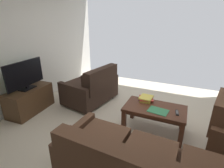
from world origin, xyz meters
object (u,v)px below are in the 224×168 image
Objects in this scene: coffee_table at (155,111)px; loose_magazine at (158,111)px; loveseat_near at (92,88)px; tv_stand at (30,100)px; book_stack at (146,98)px; flat_tv at (25,75)px; tv_remote at (177,113)px.

loose_magazine is (-0.07, 0.10, 0.08)m from coffee_table.
loveseat_near is 1.36m from tv_stand.
loose_magazine is (-0.27, 0.30, -0.03)m from book_stack.
flat_tv is (1.00, 0.92, 0.46)m from loveseat_near.
loose_magazine is at bearing -173.80° from tv_stand.
loveseat_near is at bearing -13.99° from book_stack.
tv_remote is at bearing -173.35° from flat_tv.
loveseat_near is 1.43m from flat_tv.
loveseat_near is 1.74m from loose_magazine.
loveseat_near reaches higher than tv_stand.
tv_stand is at bearing 42.82° from loveseat_near.
loose_magazine is at bearing -173.81° from flat_tv.
tv_remote reaches higher than loose_magazine.
tv_stand is (2.55, 0.39, -0.13)m from coffee_table.
loose_magazine is (-2.62, -0.28, -0.36)m from flat_tv.
tv_remote is at bearing 172.62° from coffee_table.
flat_tv is 2.94m from tv_remote.
flat_tv reaches higher than loose_magazine.
loose_magazine is at bearing 158.48° from loveseat_near.
tv_stand is 5.99× the size of tv_remote.
flat_tv is 2.87× the size of loose_magazine.
coffee_table is 6.19× the size of tv_remote.
coffee_table is at bearing 43.02° from loose_magazine.
flat_tv reaches higher than book_stack.
loveseat_near is at bearing -19.12° from coffee_table.
book_stack is 0.41m from loose_magazine.
loveseat_near reaches higher than book_stack.
book_stack reaches higher than tv_stand.
flat_tv reaches higher than coffee_table.
tv_stand is 3.16× the size of loose_magazine.
coffee_table is 0.31m from book_stack.
book_stack reaches higher than loose_magazine.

